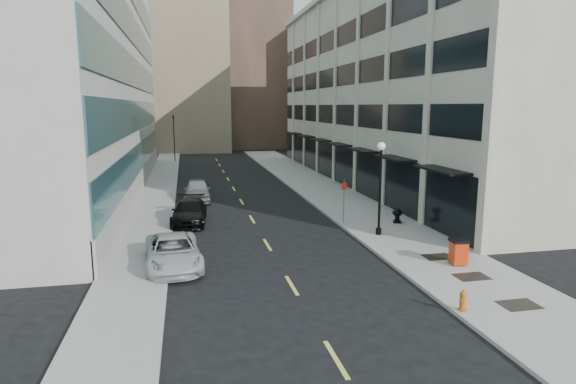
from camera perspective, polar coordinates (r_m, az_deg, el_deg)
name	(u,v)px	position (r m, az deg, el deg)	size (l,w,h in m)	color
ground	(303,305)	(18.37, 1.82, -13.20)	(160.00, 160.00, 0.00)	black
sidewalk_right	(334,197)	(38.84, 5.52, -0.59)	(5.00, 80.00, 0.15)	gray
sidewalk_left	(154,204)	(37.16, -15.54, -1.41)	(3.00, 80.00, 0.15)	gray
building_right	(409,88)	(48.21, 14.12, 11.89)	(15.30, 46.50, 18.25)	beige
building_left	(33,72)	(45.05, -28.00, 12.44)	(16.14, 46.00, 20.00)	beige
skyline_tan_near	(183,65)	(84.64, -12.33, 14.48)	(14.00, 18.00, 28.00)	#8B775B
skyline_brown	(251,51)	(89.72, -4.40, 16.34)	(12.00, 16.00, 34.00)	brown
skyline_tan_far	(128,86)	(94.96, -18.42, 11.89)	(12.00, 14.00, 22.00)	#8B775B
skyline_stone	(314,90)	(85.32, 3.04, 11.96)	(10.00, 14.00, 20.00)	beige
grate_near	(519,305)	(19.83, 25.71, -11.96)	(1.40, 1.00, 0.01)	black
grate_mid	(472,277)	(22.10, 20.93, -9.35)	(1.40, 1.00, 0.01)	black
grate_far	(438,257)	(24.36, 17.36, -7.33)	(1.40, 1.00, 0.01)	black
road_centerline	(246,210)	(34.39, -4.96, -2.10)	(0.15, 68.20, 0.01)	#D8CC4C
traffic_signal	(173,118)	(64.40, -13.44, 8.49)	(0.66, 0.66, 6.98)	black
car_white_van	(173,252)	(22.69, -13.45, -6.94)	(2.40, 5.20, 1.45)	beige
car_black_pickup	(189,212)	(30.86, -11.62, -2.31)	(2.06, 5.07, 1.47)	black
car_silver_sedan	(198,190)	(37.93, -10.67, 0.22)	(2.02, 5.02, 1.71)	gray
fire_hydrant	(463,301)	(18.43, 20.00, -12.00)	(0.31, 0.31, 0.77)	orange
trash_bin	(458,251)	(23.33, 19.55, -6.60)	(0.79, 0.86, 1.19)	red
lamppost	(380,180)	(27.05, 10.89, 1.45)	(0.44, 0.44, 5.32)	black
sign_post	(344,196)	(29.58, 6.65, -0.45)	(0.32, 0.07, 2.73)	slate
urn_planter	(397,215)	(30.52, 12.84, -2.63)	(0.61, 0.61, 0.84)	black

